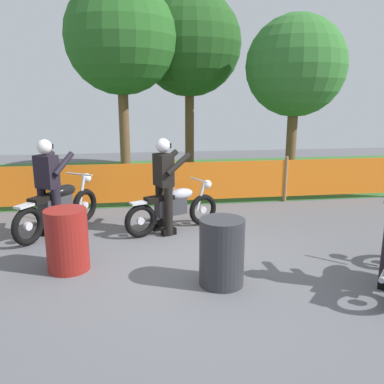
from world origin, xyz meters
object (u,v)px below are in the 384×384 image
object	(u,v)px
motorcycle_trailing	(174,208)
oil_drum	(67,240)
motorcycle_third	(59,207)
rider_trailing	(164,182)
spare_drum	(222,252)
rider_third	(48,184)

from	to	relation	value
motorcycle_trailing	oil_drum	size ratio (longest dim) A/B	2.01
motorcycle_third	rider_trailing	world-z (taller)	rider_trailing
spare_drum	motorcycle_trailing	bearing A→B (deg)	100.31
rider_third	oil_drum	distance (m)	1.66
rider_trailing	rider_third	size ratio (longest dim) A/B	1.00
motorcycle_third	oil_drum	size ratio (longest dim) A/B	2.02
rider_trailing	rider_third	world-z (taller)	same
rider_third	motorcycle_third	bearing A→B (deg)	0.57
oil_drum	motorcycle_third	bearing A→B (deg)	103.39
rider_trailing	spare_drum	size ratio (longest dim) A/B	1.92
rider_third	oil_drum	bearing A→B (deg)	-128.11
spare_drum	rider_trailing	bearing A→B (deg)	104.92
spare_drum	motorcycle_third	bearing A→B (deg)	135.17
motorcycle_trailing	oil_drum	world-z (taller)	motorcycle_trailing
motorcycle_third	rider_third	distance (m)	0.49
motorcycle_trailing	motorcycle_third	size ratio (longest dim) A/B	0.99
rider_third	spare_drum	bearing A→B (deg)	-98.23
motorcycle_trailing	motorcycle_third	bearing A→B (deg)	149.52
rider_trailing	rider_third	bearing A→B (deg)	151.97
rider_trailing	rider_third	xyz separation A→B (m)	(-1.98, 0.14, 0.00)
motorcycle_third	rider_third	world-z (taller)	rider_third
rider_third	oil_drum	size ratio (longest dim) A/B	1.92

